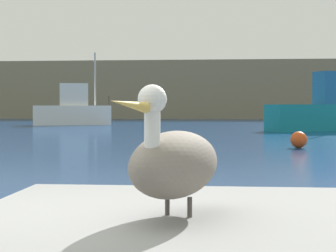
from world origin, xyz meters
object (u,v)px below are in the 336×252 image
(fishing_boat_white, at_px, (73,110))
(mooring_buoy, at_px, (299,140))
(fishing_boat_teal, at_px, (320,111))
(pelican, at_px, (174,162))

(fishing_boat_white, bearing_deg, mooring_buoy, -75.71)
(fishing_boat_teal, relative_size, mooring_buoy, 11.01)
(pelican, relative_size, mooring_buoy, 2.43)
(pelican, distance_m, fishing_boat_teal, 28.26)
(mooring_buoy, bearing_deg, fishing_boat_white, 120.68)
(pelican, distance_m, fishing_boat_white, 37.89)
(fishing_boat_white, height_order, mooring_buoy, fishing_boat_white)
(mooring_buoy, bearing_deg, pelican, -100.87)
(fishing_boat_white, bearing_deg, fishing_boat_teal, -45.19)
(fishing_boat_teal, height_order, mooring_buoy, fishing_boat_teal)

